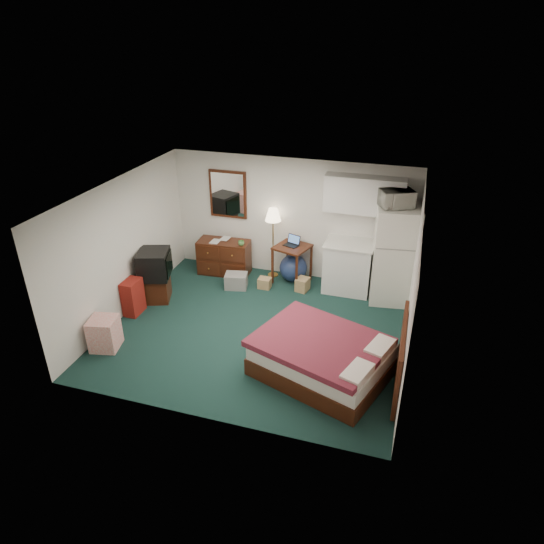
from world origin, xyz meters
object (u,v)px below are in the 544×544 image
(suitcase, at_px, (133,297))
(kitchen_counter, at_px, (348,267))
(fridge, at_px, (394,255))
(bed, at_px, (322,357))
(tv_stand, at_px, (156,287))
(floor_lamp, at_px, (273,243))
(dresser, at_px, (224,257))
(desk, at_px, (292,264))

(suitcase, bearing_deg, kitchen_counter, 29.39)
(fridge, distance_m, suitcase, 4.92)
(bed, bearing_deg, kitchen_counter, 110.47)
(tv_stand, bearing_deg, floor_lamp, 20.69)
(suitcase, bearing_deg, dresser, 63.66)
(dresser, relative_size, kitchen_counter, 1.09)
(floor_lamp, bearing_deg, tv_stand, -139.53)
(dresser, relative_size, desk, 1.34)
(dresser, height_order, desk, desk)
(dresser, height_order, kitchen_counter, kitchen_counter)
(floor_lamp, bearing_deg, dresser, -170.00)
(fridge, height_order, bed, fridge)
(floor_lamp, height_order, kitchen_counter, floor_lamp)
(floor_lamp, distance_m, kitchen_counter, 1.63)
(dresser, relative_size, fridge, 0.57)
(dresser, bearing_deg, suitcase, -119.92)
(kitchen_counter, xyz_separation_m, bed, (0.05, -2.74, -0.20))
(tv_stand, relative_size, suitcase, 0.81)
(desk, xyz_separation_m, bed, (1.20, -2.74, -0.10))
(kitchen_counter, bearing_deg, suitcase, -150.35)
(kitchen_counter, distance_m, fridge, 0.97)
(kitchen_counter, height_order, tv_stand, kitchen_counter)
(dresser, bearing_deg, floor_lamp, 6.58)
(dresser, relative_size, floor_lamp, 0.72)
(desk, distance_m, bed, 2.99)
(dresser, distance_m, tv_stand, 1.66)
(floor_lamp, xyz_separation_m, kitchen_counter, (1.60, -0.15, -0.25))
(tv_stand, bearing_deg, fridge, -2.59)
(suitcase, bearing_deg, fridge, 23.34)
(desk, relative_size, tv_stand, 1.48)
(floor_lamp, height_order, desk, floor_lamp)
(kitchen_counter, height_order, suitcase, kitchen_counter)
(desk, bearing_deg, floor_lamp, 178.71)
(floor_lamp, xyz_separation_m, bed, (1.65, -2.89, -0.45))
(kitchen_counter, bearing_deg, tv_stand, -156.93)
(bed, bearing_deg, suitcase, -171.46)
(dresser, height_order, suitcase, dresser)
(bed, relative_size, suitcase, 2.82)
(floor_lamp, relative_size, kitchen_counter, 1.51)
(fridge, bearing_deg, desk, 169.24)
(floor_lamp, xyz_separation_m, tv_stand, (-1.88, -1.60, -0.50))
(fridge, bearing_deg, bed, -114.42)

